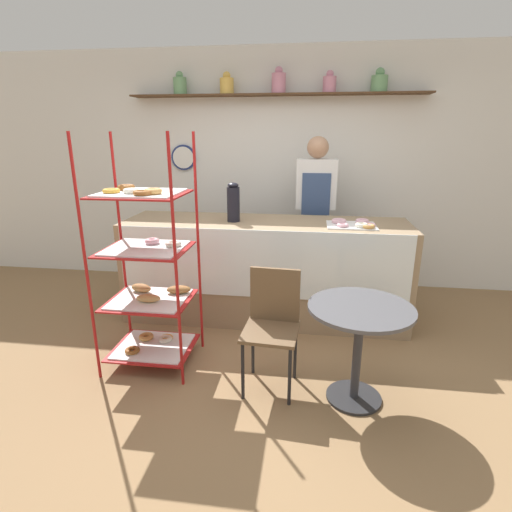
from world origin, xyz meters
name	(u,v)px	position (x,y,z in m)	size (l,w,h in m)	color
ground_plane	(250,370)	(0.00, 0.00, 0.00)	(14.00, 14.00, 0.00)	olive
back_wall	(276,169)	(0.00, 2.08, 1.37)	(10.00, 0.30, 2.70)	white
display_counter	(265,270)	(0.00, 1.01, 0.49)	(2.71, 0.75, 0.97)	#937A5B
pastry_rack	(148,272)	(-0.79, 0.03, 0.77)	(0.68, 0.57, 1.79)	#A51919
person_worker	(315,212)	(0.47, 1.61, 0.97)	(0.42, 0.23, 1.75)	#282833
cafe_table	(359,330)	(0.77, -0.25, 0.53)	(0.69, 0.69, 0.70)	#262628
cafe_chair	(273,317)	(0.18, -0.12, 0.53)	(0.41, 0.41, 0.86)	black
coffee_carafe	(233,203)	(-0.30, 0.97, 1.15)	(0.12, 0.12, 0.37)	black
donut_tray_counter	(354,224)	(0.82, 0.91, 0.99)	(0.44, 0.34, 0.05)	white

